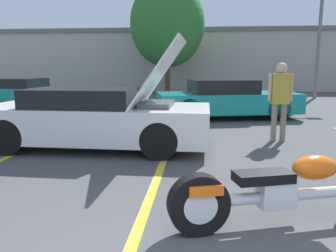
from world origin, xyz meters
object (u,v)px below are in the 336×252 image
object	(u,v)px
tree_background	(167,24)
spectator_near_motorcycle	(280,95)
parked_car_mid_row	(226,99)
show_car_hood_open	(96,117)
motorcycle	(287,190)
parked_car_left_row	(23,92)
light_pole	(323,12)

from	to	relation	value
tree_background	spectator_near_motorcycle	xyz separation A→B (m)	(3.73, -13.51, -3.26)
parked_car_mid_row	spectator_near_motorcycle	world-z (taller)	spectator_near_motorcycle
tree_background	show_car_hood_open	bearing A→B (deg)	-90.40
motorcycle	show_car_hood_open	world-z (taller)	show_car_hood_open
parked_car_left_row	parked_car_mid_row	world-z (taller)	parked_car_mid_row
tree_background	motorcycle	distance (m)	18.21
light_pole	motorcycle	world-z (taller)	light_pole
light_pole	parked_car_left_row	distance (m)	15.48
motorcycle	parked_car_mid_row	bearing A→B (deg)	73.54
show_car_hood_open	parked_car_left_row	world-z (taller)	show_car_hood_open
motorcycle	spectator_near_motorcycle	bearing A→B (deg)	61.41
tree_background	show_car_hood_open	xyz separation A→B (m)	(-0.10, -14.40, -3.67)
parked_car_mid_row	spectator_near_motorcycle	size ratio (longest dim) A/B	2.75
motorcycle	parked_car_left_row	bearing A→B (deg)	112.29
light_pole	spectator_near_motorcycle	xyz separation A→B (m)	(-4.63, -11.20, -3.47)
motorcycle	spectator_near_motorcycle	size ratio (longest dim) A/B	1.42
spectator_near_motorcycle	show_car_hood_open	bearing A→B (deg)	-166.99
motorcycle	parked_car_mid_row	distance (m)	7.44
tree_background	parked_car_left_row	bearing A→B (deg)	-132.14
motorcycle	parked_car_left_row	xyz separation A→B (m)	(-8.85, 10.95, 0.18)
light_pole	motorcycle	distance (m)	16.71
parked_car_mid_row	parked_car_left_row	bearing A→B (deg)	146.01
parked_car_left_row	spectator_near_motorcycle	world-z (taller)	spectator_near_motorcycle
show_car_hood_open	parked_car_left_row	bearing A→B (deg)	128.60
light_pole	show_car_hood_open	bearing A→B (deg)	-125.01
parked_car_left_row	parked_car_mid_row	xyz separation A→B (m)	(8.83, -3.52, 0.05)
show_car_hood_open	light_pole	bearing A→B (deg)	56.58
parked_car_mid_row	light_pole	bearing A→B (deg)	42.49
tree_background	parked_car_left_row	distance (m)	9.65
show_car_hood_open	parked_car_mid_row	bearing A→B (deg)	56.99
show_car_hood_open	parked_car_mid_row	world-z (taller)	show_car_hood_open
parked_car_left_row	spectator_near_motorcycle	size ratio (longest dim) A/B	2.62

